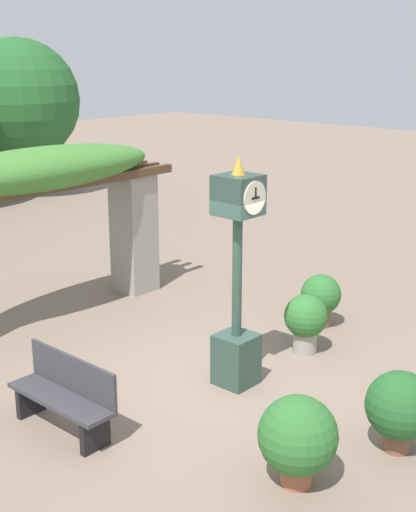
# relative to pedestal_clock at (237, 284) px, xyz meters

# --- Properties ---
(ground_plane) EXTENTS (60.00, 60.00, 0.00)m
(ground_plane) POSITION_rel_pedestal_clock_xyz_m (-0.23, 0.19, -1.39)
(ground_plane) COLOR #7F6B5B
(pedestal_clock) EXTENTS (0.50, 0.55, 3.04)m
(pedestal_clock) POSITION_rel_pedestal_clock_xyz_m (0.00, 0.00, 0.00)
(pedestal_clock) COLOR #2D473D
(pedestal_clock) RESTS_ON ground
(pergola) EXTENTS (5.15, 1.23, 2.83)m
(pergola) POSITION_rel_pedestal_clock_xyz_m (-0.23, 3.84, 0.66)
(pergola) COLOR gray
(pergola) RESTS_ON ground
(potted_plant_near_left) EXTENTS (0.64, 0.64, 0.88)m
(potted_plant_near_left) POSITION_rel_pedestal_clock_xyz_m (1.46, -0.10, -0.88)
(potted_plant_near_left) COLOR gray
(potted_plant_near_left) RESTS_ON ground
(potted_plant_near_right) EXTENTS (0.65, 0.65, 0.86)m
(potted_plant_near_right) POSITION_rel_pedestal_clock_xyz_m (2.48, 0.30, -0.90)
(potted_plant_near_right) COLOR brown
(potted_plant_near_right) RESTS_ON ground
(potted_plant_far_left) EXTENTS (0.77, 0.77, 0.93)m
(potted_plant_far_left) POSITION_rel_pedestal_clock_xyz_m (-0.08, -2.39, -0.86)
(potted_plant_far_left) COLOR brown
(potted_plant_far_left) RESTS_ON ground
(potted_plant_far_right) EXTENTS (0.82, 0.82, 0.97)m
(potted_plant_far_right) POSITION_rel_pedestal_clock_xyz_m (-1.36, -1.92, -0.86)
(potted_plant_far_right) COLOR #9E563D
(potted_plant_far_right) RESTS_ON ground
(park_bench) EXTENTS (0.42, 1.52, 0.89)m
(park_bench) POSITION_rel_pedestal_clock_xyz_m (-2.25, 0.72, -0.96)
(park_bench) COLOR #38383D
(park_bench) RESTS_ON ground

